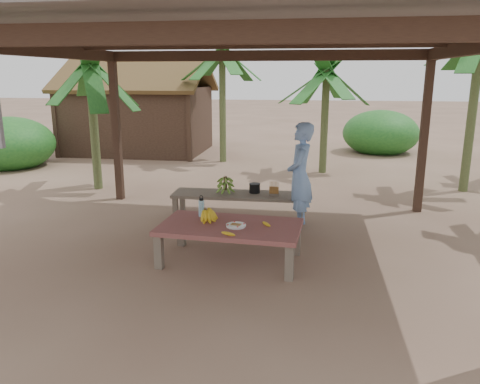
% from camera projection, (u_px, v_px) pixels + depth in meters
% --- Properties ---
extents(ground, '(80.00, 80.00, 0.00)m').
position_uv_depth(ground, '(244.00, 248.00, 6.60)').
color(ground, brown).
rests_on(ground, ground).
extents(pavilion, '(6.60, 5.60, 2.95)m').
position_uv_depth(pavilion, '(243.00, 42.00, 5.91)').
color(pavilion, black).
rests_on(pavilion, ground).
extents(work_table, '(1.86, 1.11, 0.50)m').
position_uv_depth(work_table, '(230.00, 230.00, 6.03)').
color(work_table, brown).
rests_on(work_table, ground).
extents(bench, '(2.21, 0.64, 0.45)m').
position_uv_depth(bench, '(239.00, 197.00, 7.82)').
color(bench, brown).
rests_on(bench, ground).
extents(ripe_banana_bunch, '(0.37, 0.34, 0.18)m').
position_uv_depth(ripe_banana_bunch, '(205.00, 214.00, 6.17)').
color(ripe_banana_bunch, yellow).
rests_on(ripe_banana_bunch, work_table).
extents(plate, '(0.26, 0.26, 0.04)m').
position_uv_depth(plate, '(236.00, 226.00, 5.93)').
color(plate, white).
rests_on(plate, work_table).
extents(loose_banana_front, '(0.18, 0.07, 0.04)m').
position_uv_depth(loose_banana_front, '(228.00, 234.00, 5.61)').
color(loose_banana_front, yellow).
rests_on(loose_banana_front, work_table).
extents(loose_banana_side, '(0.14, 0.14, 0.04)m').
position_uv_depth(loose_banana_side, '(266.00, 224.00, 5.97)').
color(loose_banana_side, yellow).
rests_on(loose_banana_side, work_table).
extents(water_flask, '(0.08, 0.08, 0.29)m').
position_uv_depth(water_flask, '(201.00, 207.00, 6.35)').
color(water_flask, '#45AEDA').
rests_on(water_flask, work_table).
extents(green_banana_stalk, '(0.27, 0.27, 0.30)m').
position_uv_depth(green_banana_stalk, '(225.00, 184.00, 7.80)').
color(green_banana_stalk, '#598C2D').
rests_on(green_banana_stalk, bench).
extents(cooking_pot, '(0.18, 0.18, 0.15)m').
position_uv_depth(cooking_pot, '(255.00, 188.00, 7.83)').
color(cooking_pot, black).
rests_on(cooking_pot, bench).
extents(skewer_rack, '(0.18, 0.08, 0.24)m').
position_uv_depth(skewer_rack, '(274.00, 188.00, 7.65)').
color(skewer_rack, '#A57F47').
rests_on(skewer_rack, bench).
extents(woman, '(0.45, 0.65, 1.68)m').
position_uv_depth(woman, '(300.00, 176.00, 7.31)').
color(woman, '#79A2E4').
rests_on(woman, ground).
extents(hut, '(4.40, 3.43, 2.85)m').
position_uv_depth(hut, '(140.00, 116.00, 14.67)').
color(hut, black).
rests_on(hut, ground).
extents(banana_plant_ne, '(1.80, 1.80, 3.35)m').
position_uv_depth(banana_plant_ne, '(480.00, 49.00, 9.14)').
color(banana_plant_ne, '#596638').
rests_on(banana_plant_ne, ground).
extents(banana_plant_n, '(1.80, 1.80, 2.70)m').
position_uv_depth(banana_plant_n, '(326.00, 81.00, 11.17)').
color(banana_plant_n, '#596638').
rests_on(banana_plant_n, ground).
extents(banana_plant_nw, '(1.80, 1.80, 3.25)m').
position_uv_depth(banana_plant_nw, '(222.00, 60.00, 12.51)').
color(banana_plant_nw, '#596638').
rests_on(banana_plant_nw, ground).
extents(banana_plant_w, '(1.80, 1.80, 2.78)m').
position_uv_depth(banana_plant_w, '(90.00, 78.00, 9.51)').
color(banana_plant_w, '#596638').
rests_on(banana_plant_w, ground).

